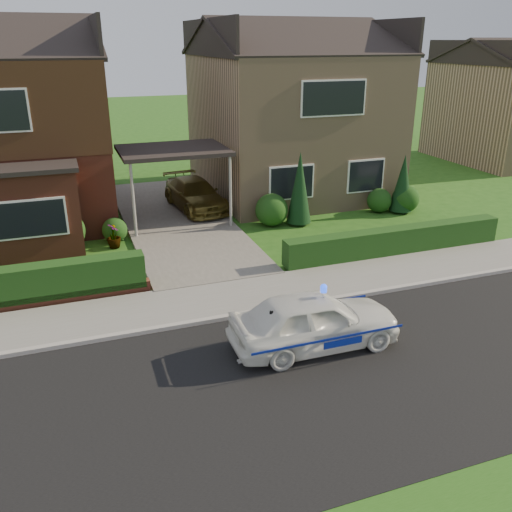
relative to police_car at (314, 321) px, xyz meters
name	(u,v)px	position (x,y,z in m)	size (l,w,h in m)	color
ground	(294,385)	(-1.00, -1.20, -0.64)	(120.00, 120.00, 0.00)	#225316
road	(294,385)	(-1.00, -1.20, -0.64)	(60.00, 6.00, 0.02)	black
kerb	(244,314)	(-1.00, 1.85, -0.58)	(60.00, 0.16, 0.12)	#9E9993
sidewalk	(232,297)	(-1.00, 2.90, -0.59)	(60.00, 2.00, 0.10)	slate
driveway	(177,220)	(-1.00, 9.80, -0.58)	(3.80, 12.00, 0.12)	#666059
house_right	(290,107)	(4.80, 12.79, 3.02)	(7.50, 8.06, 7.25)	tan
carport_link	(173,152)	(-1.00, 9.75, 2.01)	(3.80, 3.00, 2.77)	black
hedge_right	(394,255)	(4.80, 4.15, -0.64)	(7.50, 0.55, 0.80)	black
shrub_left_mid	(64,231)	(-5.00, 8.10, 0.02)	(1.32, 1.32, 1.32)	black
shrub_left_near	(115,230)	(-3.40, 8.40, -0.22)	(0.84, 0.84, 0.84)	black
shrub_right_near	(272,210)	(2.20, 8.20, -0.04)	(1.20, 1.20, 1.20)	black
shrub_right_mid	(379,201)	(6.80, 8.30, -0.16)	(0.96, 0.96, 0.96)	black
shrub_right_far	(405,199)	(7.80, 8.00, -0.10)	(1.08, 1.08, 1.08)	black
conifer_a	(300,190)	(3.20, 8.00, 0.66)	(0.90, 0.90, 2.60)	black
conifer_b	(403,185)	(7.60, 8.00, 0.46)	(0.90, 0.90, 2.20)	black
neighbour_right	(510,113)	(19.00, 14.80, 1.96)	(6.50, 7.00, 5.20)	tan
police_car	(314,321)	(0.00, 0.00, 0.00)	(3.48, 3.81, 1.45)	white
driveway_car	(195,194)	(0.00, 10.90, 0.05)	(1.61, 3.97, 1.15)	brown
potted_plant_b	(31,284)	(-5.97, 4.90, -0.30)	(0.38, 0.31, 0.70)	gray
potted_plant_c	(114,236)	(-3.50, 7.80, -0.24)	(0.46, 0.46, 0.82)	gray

